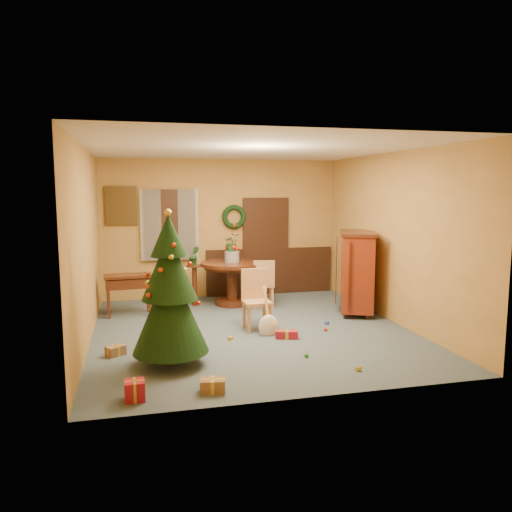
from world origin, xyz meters
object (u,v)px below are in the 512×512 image
object	(u,v)px
writing_desk	(128,285)
christmas_tree	(170,292)
sideboard	(357,270)
chair_near	(256,297)
dining_table	(232,275)

from	to	relation	value
writing_desk	christmas_tree	bearing A→B (deg)	-78.85
writing_desk	sideboard	bearing A→B (deg)	-11.20
chair_near	sideboard	size ratio (longest dim) A/B	0.65
chair_near	writing_desk	world-z (taller)	chair_near
writing_desk	sideboard	xyz separation A→B (m)	(4.10, -0.81, 0.24)
chair_near	writing_desk	size ratio (longest dim) A/B	1.13
writing_desk	chair_near	bearing A→B (deg)	-34.94
dining_table	writing_desk	bearing A→B (deg)	-169.29
christmas_tree	sideboard	world-z (taller)	christmas_tree
dining_table	writing_desk	distance (m)	2.02
writing_desk	sideboard	size ratio (longest dim) A/B	0.58
dining_table	sideboard	bearing A→B (deg)	-29.36
chair_near	christmas_tree	distance (m)	2.08
christmas_tree	writing_desk	world-z (taller)	christmas_tree
chair_near	christmas_tree	world-z (taller)	christmas_tree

